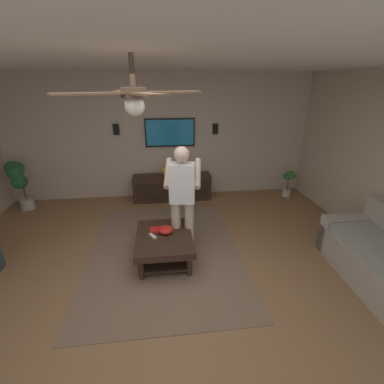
{
  "coord_description": "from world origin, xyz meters",
  "views": [
    {
      "loc": [
        -2.81,
        0.04,
        2.43
      ],
      "look_at": [
        0.62,
        -0.37,
        1.02
      ],
      "focal_mm": 25.06,
      "sensor_mm": 36.0,
      "label": 1
    }
  ],
  "objects": [
    {
      "name": "ground_plane",
      "position": [
        0.0,
        0.0,
        0.0
      ],
      "size": [
        7.85,
        7.85,
        0.0
      ],
      "primitive_type": "plane",
      "color": "olive"
    },
    {
      "name": "potted_plant_tall",
      "position": [
        2.59,
        2.87,
        0.68
      ],
      "size": [
        0.42,
        0.41,
        1.01
      ],
      "color": "#B7B2A8",
      "rests_on": "ground"
    },
    {
      "name": "wall_back_tv",
      "position": [
        3.11,
        0.0,
        1.33
      ],
      "size": [
        0.1,
        6.74,
        2.66
      ],
      "primitive_type": "cube",
      "color": "#BCA893",
      "rests_on": "ground"
    },
    {
      "name": "area_rug",
      "position": [
        0.74,
        0.04,
        0.01
      ],
      "size": [
        3.08,
        2.28,
        0.01
      ],
      "primitive_type": "cube",
      "color": "#7A604C",
      "rests_on": "ground"
    },
    {
      "name": "wall_speaker_left",
      "position": [
        3.03,
        -1.19,
        1.51
      ],
      "size": [
        0.06,
        0.12,
        0.22
      ],
      "primitive_type": "cube",
      "color": "black"
    },
    {
      "name": "potted_plant_short",
      "position": [
        2.6,
        -2.84,
        0.38
      ],
      "size": [
        0.23,
        0.27,
        0.6
      ],
      "color": "#B7B2A8",
      "rests_on": "ground"
    },
    {
      "name": "vase_round",
      "position": [
        2.8,
        -0.08,
        0.66
      ],
      "size": [
        0.22,
        0.22,
        0.22
      ],
      "primitive_type": "sphere",
      "color": "gold",
      "rests_on": "media_console"
    },
    {
      "name": "ceiling_fan",
      "position": [
        -0.55,
        0.23,
        2.33
      ],
      "size": [
        1.18,
        1.12,
        0.46
      ],
      "color": "#4C3828"
    },
    {
      "name": "wall_speaker_right",
      "position": [
        3.03,
        0.93,
        1.53
      ],
      "size": [
        0.06,
        0.12,
        0.22
      ],
      "primitive_type": "cube",
      "color": "black"
    },
    {
      "name": "tv",
      "position": [
        3.02,
        -0.19,
        1.45
      ],
      "size": [
        0.05,
        1.07,
        0.6
      ],
      "rotation": [
        0.0,
        0.0,
        3.14
      ],
      "color": "black"
    },
    {
      "name": "ceiling_slab",
      "position": [
        0.0,
        0.0,
        2.71
      ],
      "size": [
        6.32,
        6.74,
        0.1
      ],
      "primitive_type": "cube",
      "color": "white"
    },
    {
      "name": "book",
      "position": [
        0.68,
        0.13,
        0.42
      ],
      "size": [
        0.18,
        0.23,
        0.04
      ],
      "primitive_type": "cube",
      "rotation": [
        0.0,
        0.0,
        1.66
      ],
      "color": "red",
      "rests_on": "coffee_table"
    },
    {
      "name": "person_standing",
      "position": [
        0.78,
        -0.25,
        0.93
      ],
      "size": [
        0.59,
        0.6,
        1.64
      ],
      "rotation": [
        0.0,
        0.0,
        -0.15
      ],
      "color": "#C6B793",
      "rests_on": "ground"
    },
    {
      "name": "coffee_table",
      "position": [
        0.54,
        0.04,
        0.3
      ],
      "size": [
        1.0,
        0.8,
        0.4
      ],
      "color": "#332116",
      "rests_on": "ground"
    },
    {
      "name": "bowl",
      "position": [
        0.62,
        0.01,
        0.45
      ],
      "size": [
        0.22,
        0.22,
        0.1
      ],
      "primitive_type": "ellipsoid",
      "color": "red",
      "rests_on": "coffee_table"
    },
    {
      "name": "media_console",
      "position": [
        2.78,
        -0.19,
        0.28
      ],
      "size": [
        0.45,
        1.7,
        0.55
      ],
      "rotation": [
        0.0,
        0.0,
        3.14
      ],
      "color": "#332116",
      "rests_on": "ground"
    },
    {
      "name": "remote_white",
      "position": [
        0.53,
        0.2,
        0.41
      ],
      "size": [
        0.15,
        0.11,
        0.02
      ],
      "primitive_type": "cube",
      "rotation": [
        0.0,
        0.0,
        3.68
      ],
      "color": "white",
      "rests_on": "coffee_table"
    }
  ]
}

